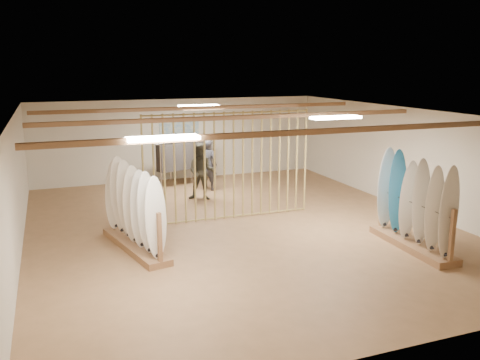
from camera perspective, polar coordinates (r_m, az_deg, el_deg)
name	(u,v)px	position (r m, az deg, el deg)	size (l,w,h in m)	color
floor	(240,227)	(12.64, 0.00, -5.31)	(12.00, 12.00, 0.00)	#A0764D
ceiling	(240,114)	(12.08, 0.00, 7.43)	(12.00, 12.00, 0.00)	gray
wall_back	(179,139)	(17.94, -6.83, 4.56)	(12.00, 12.00, 0.00)	silver
wall_front	(398,257)	(7.21, 17.35, -8.26)	(12.00, 12.00, 0.00)	silver
wall_left	(16,189)	(11.54, -23.90, -0.96)	(12.00, 12.00, 0.00)	silver
wall_right	(409,159)	(14.78, 18.45, 2.26)	(12.00, 12.00, 0.00)	silver
ceiling_slats	(240,117)	(12.08, 0.00, 7.05)	(9.50, 6.12, 0.10)	#936742
light_panels	(240,116)	(12.08, 0.00, 7.14)	(1.20, 0.35, 0.06)	white
bamboo_partition	(229,166)	(13.02, -1.25, 1.58)	(4.45, 0.05, 2.78)	tan
poster	(179,134)	(17.89, -6.83, 5.19)	(1.40, 0.03, 0.90)	teal
rack_left	(134,220)	(11.22, -11.81, -4.44)	(1.11, 2.77, 1.90)	#936742
rack_right	(414,218)	(11.66, 18.91, -4.03)	(0.67, 2.52, 2.02)	#936742
clothing_rack_a	(176,157)	(16.78, -7.15, 2.61)	(1.38, 0.76, 1.54)	silver
clothing_rack_b	(192,152)	(17.49, -5.43, 3.14)	(1.42, 0.74, 1.57)	silver
shopper_a	(208,161)	(16.24, -3.63, 2.11)	(0.68, 0.46, 1.87)	#2B2C34
shopper_b	(202,168)	(15.03, -4.33, 1.35)	(0.93, 0.72, 1.92)	#313026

